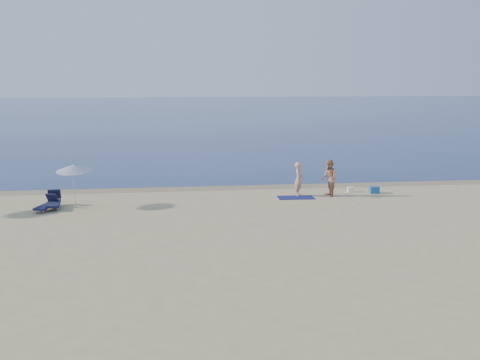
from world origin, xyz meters
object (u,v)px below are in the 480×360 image
Objects in this scene: blue_cooler at (374,190)px; umbrella_near at (74,168)px; person_right at (329,178)px; person_left at (299,179)px.

blue_cooler is 15.33m from umbrella_near.
person_right is 2.76m from blue_cooler.
umbrella_near reaches higher than person_right.
umbrella_near is (-12.56, -0.96, 0.92)m from person_right.
person_left is 0.81× the size of umbrella_near.
person_left is 11.16m from umbrella_near.
blue_cooler is (2.60, 0.48, -0.77)m from person_right.
umbrella_near is at bearing 117.92° from person_left.
blue_cooler is at bearing 19.25° from umbrella_near.
person_left is 0.92× the size of person_right.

